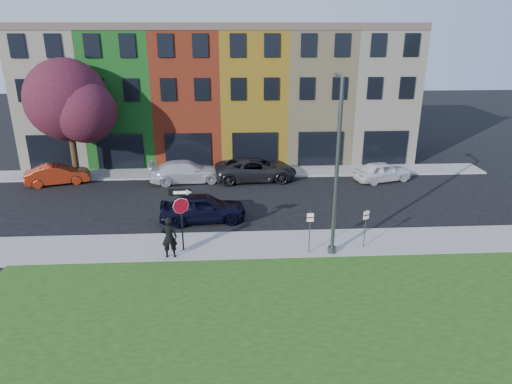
{
  "coord_description": "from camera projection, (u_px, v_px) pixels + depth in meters",
  "views": [
    {
      "loc": [
        -1.77,
        -17.25,
        10.21
      ],
      "look_at": [
        -0.59,
        4.0,
        2.49
      ],
      "focal_mm": 32.0,
      "sensor_mm": 36.0,
      "label": 1
    }
  ],
  "objects": [
    {
      "name": "street_lamp",
      "position": [
        337.0,
        168.0,
        20.45
      ],
      "size": [
        0.65,
        2.57,
        8.17
      ],
      "rotation": [
        0.0,
        0.0,
        -0.14
      ],
      "color": "#4A4D50",
      "rests_on": "sidewalk_near"
    },
    {
      "name": "parked_car_dark",
      "position": [
        256.0,
        169.0,
        32.03
      ],
      "size": [
        3.39,
        6.06,
        1.59
      ],
      "primitive_type": "imported",
      "rotation": [
        0.0,
        0.0,
        1.64
      ],
      "color": "black",
      "rests_on": "ground"
    },
    {
      "name": "parking_sign_a",
      "position": [
        310.0,
        227.0,
        21.2
      ],
      "size": [
        0.32,
        0.08,
        2.11
      ],
      "rotation": [
        0.0,
        0.0,
        -0.02
      ],
      "color": "#4A4D50",
      "rests_on": "sidewalk_near"
    },
    {
      "name": "rowhouse_block",
      "position": [
        222.0,
        94.0,
        37.81
      ],
      "size": [
        30.0,
        10.12,
        10.0
      ],
      "color": "beige",
      "rests_on": "ground"
    },
    {
      "name": "parked_car_red",
      "position": [
        58.0,
        174.0,
        31.25
      ],
      "size": [
        3.66,
        4.93,
        1.37
      ],
      "primitive_type": "imported",
      "rotation": [
        0.0,
        0.0,
        1.85
      ],
      "color": "maroon",
      "rests_on": "ground"
    },
    {
      "name": "ground",
      "position": [
        275.0,
        277.0,
        19.76
      ],
      "size": [
        120.0,
        120.0,
        0.0
      ],
      "primitive_type": "plane",
      "color": "black",
      "rests_on": "ground"
    },
    {
      "name": "sidewalk_far",
      "position": [
        215.0,
        173.0,
        33.66
      ],
      "size": [
        40.0,
        2.4,
        0.12
      ],
      "primitive_type": "cube",
      "color": "gray",
      "rests_on": "ground"
    },
    {
      "name": "tree_purple",
      "position": [
        69.0,
        102.0,
        30.74
      ],
      "size": [
        6.59,
        5.77,
        8.23
      ],
      "color": "black",
      "rests_on": "sidewalk_far"
    },
    {
      "name": "man",
      "position": [
        169.0,
        237.0,
        20.92
      ],
      "size": [
        0.74,
        0.51,
        1.99
      ],
      "primitive_type": "imported",
      "rotation": [
        0.0,
        0.0,
        3.16
      ],
      "color": "black",
      "rests_on": "sidewalk_near"
    },
    {
      "name": "sidewalk_near",
      "position": [
        309.0,
        244.0,
        22.66
      ],
      "size": [
        40.0,
        3.0,
        0.12
      ],
      "primitive_type": "cube",
      "color": "gray",
      "rests_on": "ground"
    },
    {
      "name": "parked_car_silver",
      "position": [
        187.0,
        172.0,
        31.67
      ],
      "size": [
        3.42,
        5.67,
        1.49
      ],
      "primitive_type": "imported",
      "rotation": [
        0.0,
        0.0,
        1.7
      ],
      "color": "silver",
      "rests_on": "ground"
    },
    {
      "name": "stop_sign",
      "position": [
        181.0,
        207.0,
        21.17
      ],
      "size": [
        1.05,
        0.11,
        3.11
      ],
      "rotation": [
        0.0,
        0.0,
        0.02
      ],
      "color": "black",
      "rests_on": "sidewalk_near"
    },
    {
      "name": "parking_sign_b",
      "position": [
        365.0,
        224.0,
        21.8
      ],
      "size": [
        0.3,
        0.16,
        1.95
      ],
      "rotation": [
        0.0,
        0.0,
        0.39
      ],
      "color": "#4A4D50",
      "rests_on": "sidewalk_near"
    },
    {
      "name": "sedan_near",
      "position": [
        203.0,
        208.0,
        25.18
      ],
      "size": [
        2.61,
        5.0,
        1.6
      ],
      "primitive_type": "imported",
      "rotation": [
        0.0,
        0.0,
        1.65
      ],
      "color": "black",
      "rests_on": "ground"
    },
    {
      "name": "parked_car_white",
      "position": [
        383.0,
        171.0,
        31.86
      ],
      "size": [
        3.77,
        4.92,
        1.38
      ],
      "primitive_type": "imported",
      "rotation": [
        0.0,
        0.0,
        1.85
      ],
      "color": "white",
      "rests_on": "ground"
    }
  ]
}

